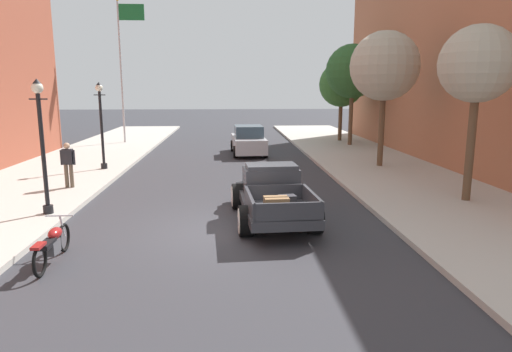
# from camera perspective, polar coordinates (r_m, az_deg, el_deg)

# --- Properties ---
(ground_plane) EXTENTS (140.00, 140.00, 0.00)m
(ground_plane) POSITION_cam_1_polar(r_m,az_deg,el_deg) (12.23, -4.15, -6.82)
(ground_plane) COLOR #333338
(sidewalk_right) EXTENTS (5.50, 64.00, 0.15)m
(sidewalk_right) POSITION_cam_1_polar(r_m,az_deg,el_deg) (14.10, 26.92, -5.27)
(sidewalk_right) COLOR #B7B2A8
(sidewalk_right) RESTS_ON ground
(hotrod_truck_gunmetal) EXTENTS (2.37, 5.01, 1.58)m
(hotrod_truck_gunmetal) POSITION_cam_1_polar(r_m,az_deg,el_deg) (13.18, 1.95, -2.08)
(hotrod_truck_gunmetal) COLOR #333338
(hotrod_truck_gunmetal) RESTS_ON ground
(motorcycle_parked) EXTENTS (0.62, 2.12, 0.93)m
(motorcycle_parked) POSITION_cam_1_polar(r_m,az_deg,el_deg) (10.79, -24.29, -7.80)
(motorcycle_parked) COLOR black
(motorcycle_parked) RESTS_ON ground
(car_background_silver) EXTENTS (2.02, 4.38, 1.65)m
(car_background_silver) POSITION_cam_1_polar(r_m,az_deg,el_deg) (25.85, -0.97, 4.44)
(car_background_silver) COLOR #B7B7BC
(car_background_silver) RESTS_ON ground
(pedestrian_sidewalk_left) EXTENTS (0.53, 0.22, 1.65)m
(pedestrian_sidewalk_left) POSITION_cam_1_polar(r_m,az_deg,el_deg) (17.82, -22.61, 1.61)
(pedestrian_sidewalk_left) COLOR brown
(pedestrian_sidewalk_left) RESTS_ON sidewalk_left
(street_lamp_near) EXTENTS (0.50, 0.32, 3.85)m
(street_lamp_near) POSITION_cam_1_polar(r_m,az_deg,el_deg) (14.16, -25.40, 4.47)
(street_lamp_near) COLOR black
(street_lamp_near) RESTS_ON sidewalk_left
(street_lamp_far) EXTENTS (0.50, 0.32, 3.85)m
(street_lamp_far) POSITION_cam_1_polar(r_m,az_deg,el_deg) (21.35, -18.94, 6.81)
(street_lamp_far) COLOR black
(street_lamp_far) RESTS_ON sidewalk_left
(flagpole) EXTENTS (1.74, 0.16, 9.16)m
(flagpole) POSITION_cam_1_polar(r_m,az_deg,el_deg) (31.57, -16.32, 14.30)
(flagpole) COLOR #B2B2B7
(flagpole) RESTS_ON sidewalk_left
(street_tree_nearest) EXTENTS (2.39, 2.39, 5.52)m
(street_tree_nearest) POSITION_cam_1_polar(r_m,az_deg,el_deg) (15.92, 26.19, 12.42)
(street_tree_nearest) COLOR brown
(street_tree_nearest) RESTS_ON sidewalk_right
(street_tree_second) EXTENTS (3.13, 3.13, 6.13)m
(street_tree_second) POSITION_cam_1_polar(r_m,az_deg,el_deg) (21.79, 15.92, 13.14)
(street_tree_second) COLOR brown
(street_tree_second) RESTS_ON sidewalk_right
(street_tree_third) EXTENTS (3.34, 3.34, 6.29)m
(street_tree_third) POSITION_cam_1_polar(r_m,az_deg,el_deg) (29.56, 12.07, 12.76)
(street_tree_third) COLOR brown
(street_tree_third) RESTS_ON sidewalk_right
(street_tree_farthest) EXTENTS (3.03, 3.03, 5.34)m
(street_tree_farthest) POSITION_cam_1_polar(r_m,az_deg,el_deg) (31.87, 10.73, 11.25)
(street_tree_farthest) COLOR brown
(street_tree_farthest) RESTS_ON sidewalk_right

